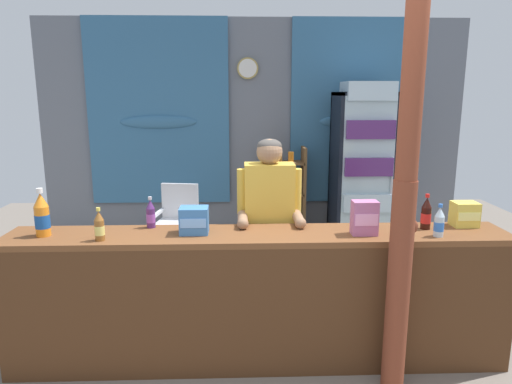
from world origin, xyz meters
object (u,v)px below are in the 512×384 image
at_px(shopkeeper, 269,216).
at_px(bottle_shelf_rack, 285,196).
at_px(drink_fridge, 362,163).
at_px(soda_bottle_orange_soda, 42,216).
at_px(timber_post, 405,190).
at_px(plastic_lawn_chair, 178,218).
at_px(snack_box_instant_noodle, 465,214).
at_px(soda_bottle_grape_soda, 151,214).
at_px(snack_box_wafer, 364,218).
at_px(soda_bottle_water, 439,223).
at_px(soda_bottle_iced_tea, 99,227).
at_px(snack_box_biscuit, 194,220).
at_px(soda_bottle_cola, 426,214).
at_px(stall_counter, 259,291).

bearing_deg(shopkeeper, bottle_shelf_rack, 81.16).
relative_size(drink_fridge, soda_bottle_orange_soda, 6.20).
bearing_deg(timber_post, shopkeeper, 136.85).
relative_size(plastic_lawn_chair, snack_box_instant_noodle, 5.02).
bearing_deg(timber_post, plastic_lawn_chair, 125.17).
relative_size(soda_bottle_grape_soda, snack_box_wafer, 0.97).
distance_m(shopkeeper, soda_bottle_water, 1.18).
height_order(drink_fridge, soda_bottle_water, drink_fridge).
bearing_deg(soda_bottle_water, soda_bottle_orange_soda, 177.68).
bearing_deg(snack_box_wafer, soda_bottle_grape_soda, 171.60).
relative_size(drink_fridge, snack_box_wafer, 8.71).
bearing_deg(soda_bottle_iced_tea, snack_box_wafer, 2.27).
height_order(timber_post, soda_bottle_water, timber_post).
xyz_separation_m(bottle_shelf_rack, snack_box_biscuit, (-0.84, -2.41, 0.38)).
distance_m(bottle_shelf_rack, snack_box_biscuit, 2.58).
bearing_deg(soda_bottle_cola, bottle_shelf_rack, 107.31).
height_order(plastic_lawn_chair, soda_bottle_orange_soda, soda_bottle_orange_soda).
bearing_deg(shopkeeper, snack_box_biscuit, -146.37).
bearing_deg(timber_post, soda_bottle_cola, 52.70).
relative_size(soda_bottle_grape_soda, snack_box_biscuit, 1.17).
bearing_deg(bottle_shelf_rack, snack_box_wafer, -83.54).
bearing_deg(soda_bottle_iced_tea, soda_bottle_grape_soda, 46.06).
height_order(stall_counter, snack_box_instant_noodle, snack_box_instant_noodle).
bearing_deg(bottle_shelf_rack, soda_bottle_orange_soda, -126.89).
distance_m(drink_fridge, snack_box_instant_noodle, 2.11).
xyz_separation_m(timber_post, shopkeeper, (-0.75, 0.71, -0.34)).
bearing_deg(soda_bottle_iced_tea, stall_counter, 1.19).
bearing_deg(snack_box_instant_noodle, soda_bottle_grape_soda, 178.88).
bearing_deg(soda_bottle_iced_tea, snack_box_instant_noodle, 5.50).
height_order(soda_bottle_cola, snack_box_instant_noodle, soda_bottle_cola).
xyz_separation_m(soda_bottle_orange_soda, soda_bottle_water, (2.58, -0.10, -0.04)).
xyz_separation_m(soda_bottle_cola, soda_bottle_grape_soda, (-1.89, 0.10, -0.01)).
distance_m(shopkeeper, snack_box_biscuit, 0.63).
height_order(plastic_lawn_chair, snack_box_biscuit, snack_box_biscuit).
distance_m(soda_bottle_grape_soda, snack_box_instant_noodle, 2.19).
height_order(shopkeeper, snack_box_wafer, shopkeeper).
bearing_deg(plastic_lawn_chair, snack_box_instant_noodle, -39.98).
distance_m(shopkeeper, soda_bottle_grape_soda, 0.86).
bearing_deg(snack_box_instant_noodle, snack_box_biscuit, -176.88).
xyz_separation_m(soda_bottle_water, soda_bottle_grape_soda, (-1.91, 0.27, 0.00)).
bearing_deg(snack_box_instant_noodle, bottle_shelf_rack, 114.17).
xyz_separation_m(soda_bottle_orange_soda, soda_bottle_iced_tea, (0.40, -0.11, -0.04)).
xyz_separation_m(stall_counter, drink_fridge, (1.28, 2.32, 0.51)).
relative_size(plastic_lawn_chair, snack_box_biscuit, 4.59).
bearing_deg(bottle_shelf_rack, snack_box_instant_noodle, -65.83).
distance_m(stall_counter, snack_box_biscuit, 0.64).
xyz_separation_m(plastic_lawn_chair, snack_box_biscuit, (0.39, -2.00, 0.53)).
relative_size(soda_bottle_iced_tea, snack_box_biscuit, 1.14).
distance_m(bottle_shelf_rack, soda_bottle_orange_soda, 3.07).
height_order(soda_bottle_orange_soda, soda_bottle_water, soda_bottle_orange_soda).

